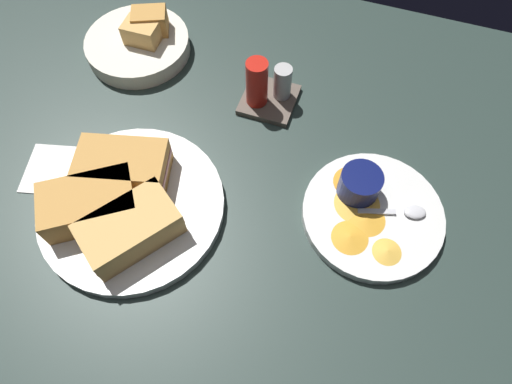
{
  "coord_description": "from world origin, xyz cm",
  "views": [
    {
      "loc": [
        18.86,
        -24.41,
        58.78
      ],
      "look_at": [
        8.93,
        4.66,
        3.0
      ],
      "focal_mm": 30.76,
      "sensor_mm": 36.0,
      "label": 1
    }
  ],
  "objects": [
    {
      "name": "bread_basket_rear",
      "position": [
        -21.41,
        27.74,
        2.06
      ],
      "size": [
        18.75,
        18.75,
        7.09
      ],
      "color": "silver",
      "rests_on": "ground_plane"
    },
    {
      "name": "ramekin_light_gravy",
      "position": [
        22.88,
        10.3,
        3.94
      ],
      "size": [
        6.07,
        6.07,
        4.38
      ],
      "color": "#0C144C",
      "rests_on": "plate_chips_companion"
    },
    {
      "name": "sandwich_half_far",
      "position": [
        -12.52,
        -5.19,
        4.0
      ],
      "size": [
        15.02,
        13.61,
        4.8
      ],
      "color": "#C68C42",
      "rests_on": "plate_sandwich_main"
    },
    {
      "name": "plantain_chip_scatter",
      "position": [
        24.06,
        6.88,
        1.9
      ],
      "size": [
        13.47,
        16.34,
        0.6
      ],
      "color": "orange",
      "rests_on": "plate_chips_companion"
    },
    {
      "name": "paper_napkin_folded",
      "position": [
        -21.97,
        0.34,
        0.2
      ],
      "size": [
        12.86,
        11.41,
        0.4
      ],
      "primitive_type": "cube",
      "rotation": [
        0.0,
        0.0,
        0.25
      ],
      "color": "white",
      "rests_on": "ground_plane"
    },
    {
      "name": "spoon_by_gravy_ramekin",
      "position": [
        30.31,
        9.08,
        1.96
      ],
      "size": [
        9.85,
        4.37,
        0.8
      ],
      "color": "silver",
      "rests_on": "plate_chips_companion"
    },
    {
      "name": "ramekin_dark_sauce",
      "position": [
        -5.68,
        -8.07,
        3.5
      ],
      "size": [
        6.28,
        6.28,
        3.52
      ],
      "color": "navy",
      "rests_on": "plate_sandwich_main"
    },
    {
      "name": "plate_sandwich_main",
      "position": [
        -8.12,
        -2.4,
        0.8
      ],
      "size": [
        27.41,
        27.41,
        1.6
      ],
      "primitive_type": "cylinder",
      "color": "silver",
      "rests_on": "ground_plane"
    },
    {
      "name": "sandwich_half_near",
      "position": [
        -10.9,
        2.0,
        4.0
      ],
      "size": [
        14.58,
        10.58,
        4.8
      ],
      "color": "#C68C42",
      "rests_on": "plate_sandwich_main"
    },
    {
      "name": "ground_plane",
      "position": [
        0.0,
        0.0,
        -1.5
      ],
      "size": [
        110.0,
        110.0,
        3.0
      ],
      "primitive_type": "cube",
      "color": "#283833"
    },
    {
      "name": "spoon_by_dark_ramekin",
      "position": [
        -8.03,
        -3.43,
        1.96
      ],
      "size": [
        5.8,
        9.46,
        0.8
      ],
      "color": "silver",
      "rests_on": "plate_sandwich_main"
    },
    {
      "name": "plate_chips_companion",
      "position": [
        25.98,
        7.72,
        0.8
      ],
      "size": [
        20.65,
        20.65,
        1.6
      ],
      "primitive_type": "cylinder",
      "color": "silver",
      "rests_on": "ground_plane"
    },
    {
      "name": "condiment_caddy",
      "position": [
        4.34,
        23.6,
        3.41
      ],
      "size": [
        9.0,
        9.0,
        9.5
      ],
      "color": "brown",
      "rests_on": "ground_plane"
    },
    {
      "name": "sandwich_half_extra",
      "position": [
        -5.33,
        -6.8,
        4.0
      ],
      "size": [
        13.75,
        14.99,
        4.8
      ],
      "color": "tan",
      "rests_on": "plate_sandwich_main"
    }
  ]
}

